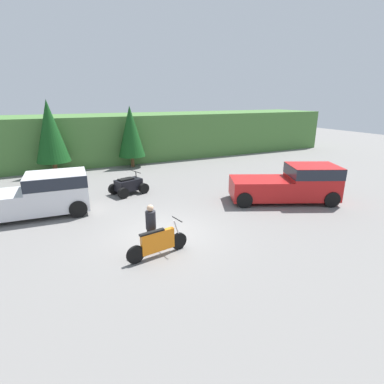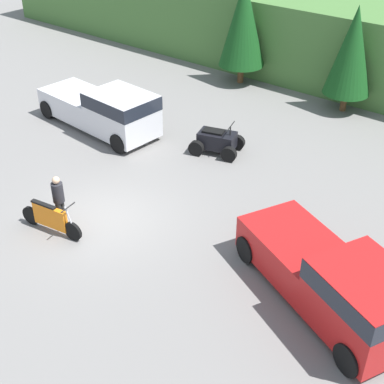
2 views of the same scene
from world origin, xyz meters
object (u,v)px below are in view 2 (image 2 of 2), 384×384
(pickup_truck_second, at_px, (106,108))
(quad_atv, at_px, (217,141))
(dirt_bike, at_px, (51,219))
(pickup_truck_red, at_px, (337,281))
(rider_person, at_px, (59,199))

(pickup_truck_second, bearing_deg, quad_atv, 19.98)
(dirt_bike, bearing_deg, quad_atv, 73.62)
(pickup_truck_red, bearing_deg, quad_atv, 170.65)
(dirt_bike, bearing_deg, pickup_truck_red, 6.22)
(pickup_truck_red, bearing_deg, rider_person, -142.60)
(pickup_truck_second, height_order, quad_atv, pickup_truck_second)
(pickup_truck_second, bearing_deg, rider_person, -51.95)
(quad_atv, bearing_deg, dirt_bike, -113.93)
(pickup_truck_red, relative_size, pickup_truck_second, 0.97)
(pickup_truck_second, xyz_separation_m, rider_person, (3.68, -5.38, -0.07))
(quad_atv, xyz_separation_m, rider_person, (-0.92, -6.72, 0.45))
(dirt_bike, xyz_separation_m, rider_person, (-0.08, 0.44, 0.44))
(quad_atv, distance_m, rider_person, 6.80)
(dirt_bike, relative_size, quad_atv, 1.04)
(pickup_truck_red, height_order, quad_atv, pickup_truck_red)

